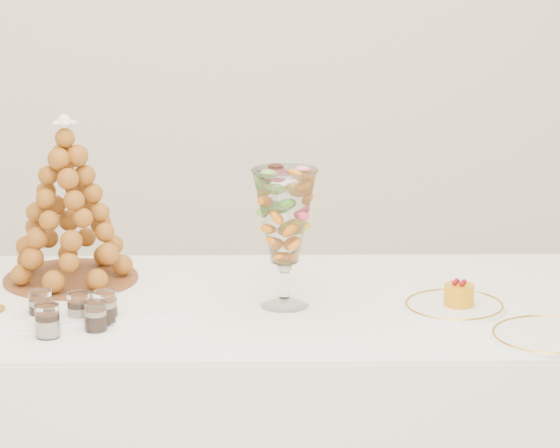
{
  "coord_description": "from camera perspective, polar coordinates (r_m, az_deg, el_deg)",
  "views": [
    {
      "loc": [
        0.02,
        -2.73,
        1.78
      ],
      "look_at": [
        0.13,
        0.22,
        0.98
      ],
      "focal_mm": 85.0,
      "sensor_mm": 36.0,
      "label": 1
    }
  ],
  "objects": [
    {
      "name": "verrine_a",
      "position": [
        3.1,
        -10.27,
        -3.49
      ],
      "size": [
        0.07,
        0.07,
        0.07
      ],
      "primitive_type": "cylinder",
      "rotation": [
        0.0,
        0.0,
        -0.28
      ],
      "color": "white",
      "rests_on": "buffet_table"
    },
    {
      "name": "verrine_e",
      "position": [
        3.02,
        -7.95,
        -3.94
      ],
      "size": [
        0.05,
        0.05,
        0.07
      ],
      "primitive_type": "cylinder",
      "rotation": [
        0.0,
        0.0,
        -0.07
      ],
      "color": "white",
      "rests_on": "buffet_table"
    },
    {
      "name": "verrine_d",
      "position": [
        3.0,
        -9.98,
        -4.13
      ],
      "size": [
        0.06,
        0.06,
        0.07
      ],
      "primitive_type": "cylinder",
      "rotation": [
        0.0,
        0.0,
        0.06
      ],
      "color": "white",
      "rests_on": "buffet_table"
    },
    {
      "name": "cake_plate",
      "position": [
        3.17,
        7.5,
        -3.54
      ],
      "size": [
        0.24,
        0.24,
        0.01
      ],
      "primitive_type": "cylinder",
      "color": "white",
      "rests_on": "buffet_table"
    },
    {
      "name": "macaron_vase",
      "position": [
        3.11,
        0.2,
        0.26
      ],
      "size": [
        0.15,
        0.15,
        0.33
      ],
      "color": "white",
      "rests_on": "buffet_table"
    },
    {
      "name": "verrine_b",
      "position": [
        3.08,
        -8.65,
        -3.59
      ],
      "size": [
        0.06,
        0.06,
        0.07
      ],
      "primitive_type": "cylinder",
      "rotation": [
        0.0,
        0.0,
        0.1
      ],
      "color": "white",
      "rests_on": "buffet_table"
    },
    {
      "name": "lace_tray",
      "position": [
        3.25,
        -9.02,
        -3.07
      ],
      "size": [
        0.6,
        0.48,
        0.02
      ],
      "primitive_type": "cube",
      "rotation": [
        0.0,
        0.0,
        0.15
      ],
      "color": "white",
      "rests_on": "buffet_table"
    },
    {
      "name": "spare_plate",
      "position": [
        3.01,
        11.5,
        -4.77
      ],
      "size": [
        0.26,
        0.26,
        0.01
      ],
      "primitive_type": "cylinder",
      "color": "white",
      "rests_on": "buffet_table"
    },
    {
      "name": "buffet_table",
      "position": [
        3.34,
        -2.28,
        -9.59
      ],
      "size": [
        2.02,
        0.85,
        0.76
      ],
      "rotation": [
        0.0,
        0.0,
        -0.02
      ],
      "color": "white",
      "rests_on": "ground"
    },
    {
      "name": "mousse_cake",
      "position": [
        3.16,
        7.71,
        -3.02
      ],
      "size": [
        0.07,
        0.07,
        0.06
      ],
      "color": "orange",
      "rests_on": "cake_plate"
    },
    {
      "name": "croquembouche",
      "position": [
        3.29,
        -9.13,
        0.99
      ],
      "size": [
        0.33,
        0.33,
        0.42
      ],
      "rotation": [
        0.0,
        0.0,
        0.22
      ],
      "color": "brown",
      "rests_on": "lace_tray"
    },
    {
      "name": "verrine_c",
      "position": [
        3.06,
        -7.54,
        -3.58
      ],
      "size": [
        0.06,
        0.06,
        0.08
      ],
      "primitive_type": "cylinder",
      "rotation": [
        0.0,
        0.0,
        0.11
      ],
      "color": "white",
      "rests_on": "buffet_table"
    }
  ]
}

